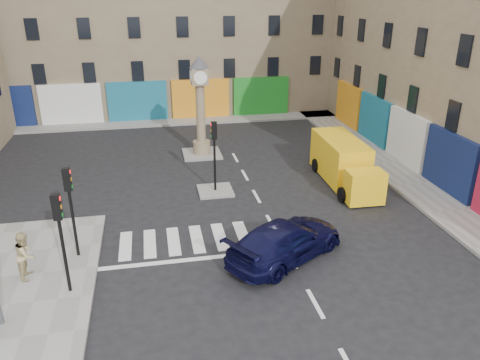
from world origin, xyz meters
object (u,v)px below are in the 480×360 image
object	(u,v)px
traffic_light_left_near	(60,228)
traffic_light_island	(214,145)
yellow_van	(344,163)
pedestrian_tan	(26,255)
clock_pillar	(200,100)
navy_sedan	(286,241)
traffic_light_left_far	(70,198)

from	to	relation	value
traffic_light_left_near	traffic_light_island	bearing A→B (deg)	51.07
traffic_light_left_near	yellow_van	distance (m)	15.57
traffic_light_island	pedestrian_tan	world-z (taller)	traffic_light_island
traffic_light_left_near	pedestrian_tan	bearing A→B (deg)	142.73
traffic_light_left_near	traffic_light_island	size ratio (longest dim) A/B	1.00
clock_pillar	navy_sedan	xyz separation A→B (m)	(1.80, -12.95, -2.77)
navy_sedan	pedestrian_tan	distance (m)	9.71
traffic_light_left_near	traffic_light_island	distance (m)	10.03
traffic_light_left_far	clock_pillar	bearing A→B (deg)	61.06
traffic_light_island	navy_sedan	size ratio (longest dim) A/B	0.69
clock_pillar	yellow_van	xyz separation A→B (m)	(7.10, -6.02, -2.40)
traffic_light_left_far	navy_sedan	size ratio (longest dim) A/B	0.69
traffic_light_left_near	navy_sedan	size ratio (longest dim) A/B	0.69
navy_sedan	pedestrian_tan	xyz separation A→B (m)	(-9.70, 0.36, 0.28)
traffic_light_island	clock_pillar	distance (m)	6.07
traffic_light_left_far	pedestrian_tan	distance (m)	2.53
traffic_light_left_near	clock_pillar	xyz separation A→B (m)	(6.30, 13.80, 0.93)
clock_pillar	pedestrian_tan	bearing A→B (deg)	-122.10
yellow_van	traffic_light_left_near	bearing A→B (deg)	-148.34
traffic_light_island	clock_pillar	bearing A→B (deg)	90.00
yellow_van	pedestrian_tan	xyz separation A→B (m)	(-15.00, -6.56, -0.09)
traffic_light_island	clock_pillar	size ratio (longest dim) A/B	0.61
traffic_light_left_far	yellow_van	xyz separation A→B (m)	(13.40, 5.37, -1.47)
navy_sedan	clock_pillar	bearing A→B (deg)	-24.47
traffic_light_island	traffic_light_left_near	bearing A→B (deg)	-128.93
traffic_light_left_far	pedestrian_tan	xyz separation A→B (m)	(-1.59, -1.19, -1.57)
traffic_light_island	yellow_van	world-z (taller)	traffic_light_island
traffic_light_left_near	clock_pillar	size ratio (longest dim) A/B	0.61
traffic_light_left_near	yellow_van	bearing A→B (deg)	30.11
traffic_light_island	clock_pillar	xyz separation A→B (m)	(0.00, 6.00, 0.96)
clock_pillar	pedestrian_tan	world-z (taller)	clock_pillar
traffic_light_left_near	yellow_van	world-z (taller)	traffic_light_left_near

